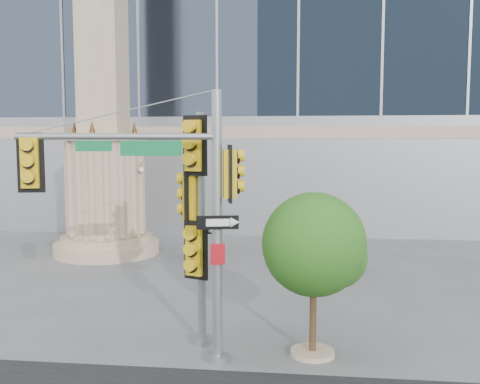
# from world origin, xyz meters

# --- Properties ---
(ground) EXTENTS (120.00, 120.00, 0.00)m
(ground) POSITION_xyz_m (0.00, 0.00, 0.00)
(ground) COLOR #545456
(ground) RESTS_ON ground
(monument) EXTENTS (4.40, 4.40, 16.60)m
(monument) POSITION_xyz_m (-6.00, 9.00, 5.52)
(monument) COLOR tan
(monument) RESTS_ON ground
(main_signal_pole) EXTENTS (4.49, 1.34, 5.85)m
(main_signal_pole) POSITION_xyz_m (-0.62, -1.73, 3.63)
(main_signal_pole) COLOR slate
(main_signal_pole) RESTS_ON ground
(secondary_signal_pole) EXTENTS (0.93, 0.89, 5.44)m
(secondary_signal_pole) POSITION_xyz_m (-0.21, -0.63, 3.20)
(secondary_signal_pole) COLOR slate
(secondary_signal_pole) RESTS_ON ground
(street_tree) EXTENTS (2.36, 2.30, 3.67)m
(street_tree) POSITION_xyz_m (2.53, -0.94, 2.42)
(street_tree) COLOR tan
(street_tree) RESTS_ON ground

